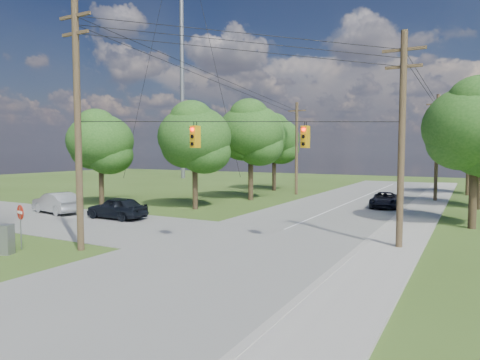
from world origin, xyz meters
The scene contains 21 objects.
ground centered at (0.00, 0.00, 0.00)m, with size 140.00×140.00×0.00m, color #36501A.
main_road centered at (2.00, 5.00, 0.01)m, with size 10.00×100.00×0.03m, color gray.
sidewalk_east centered at (8.70, 5.00, 0.06)m, with size 2.60×100.00×0.12m, color #99968F.
pole_sw centered at (-4.60, 0.40, 6.23)m, with size 2.00×0.32×12.00m.
pole_ne centered at (8.90, 8.00, 5.47)m, with size 2.00×0.32×10.50m.
pole_north_e centered at (8.90, 30.00, 5.13)m, with size 2.00×0.32×10.00m.
pole_north_w centered at (-5.00, 30.00, 5.13)m, with size 2.00×0.32×10.00m.
power_lines centered at (1.50, 11.54, 9.15)m, with size 13.93×29.62×4.93m.
traffic_signals centered at (2.55, 4.43, 5.50)m, with size 4.91×3.27×1.05m.
radio_mast centered at (-32.00, 46.00, 22.50)m, with size 0.70×0.70×45.00m, color gray.
tree_w_near centered at (-8.00, 15.00, 5.92)m, with size 6.00×6.00×8.40m.
tree_w_mid centered at (-7.00, 23.00, 6.58)m, with size 6.40×6.40×9.22m.
tree_w_far centered at (-9.00, 33.00, 6.25)m, with size 6.00×6.00×8.73m.
tree_e_near centered at (12.00, 16.00, 6.25)m, with size 6.20×6.20×8.81m.
tree_e_far centered at (11.50, 38.00, 5.92)m, with size 5.80×5.80×8.32m.
tree_cross_n centered at (-16.00, 12.50, 5.59)m, with size 5.60×5.60×7.91m.
car_cross_dark centered at (-9.89, 8.14, 0.81)m, with size 1.84×4.57×1.56m, color black.
car_cross_silver centered at (-15.85, 7.86, 0.83)m, with size 1.70×4.86×1.60m, color #A9ADB0.
car_main_north centered at (5.50, 23.34, 0.67)m, with size 2.11×4.59×1.27m, color black.
control_cabinet centered at (-7.07, -1.90, 0.70)m, with size 0.77×0.56×1.39m, color gray.
do_not_enter_sign centered at (-7.32, -0.86, 1.61)m, with size 0.72×0.20×2.18m.
Camera 1 is at (11.98, -13.81, 4.84)m, focal length 32.00 mm.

